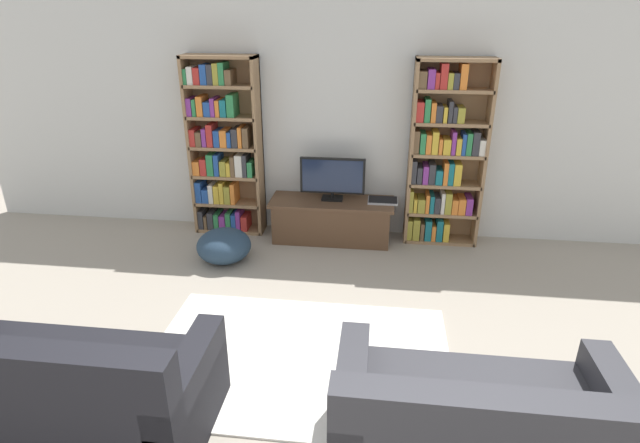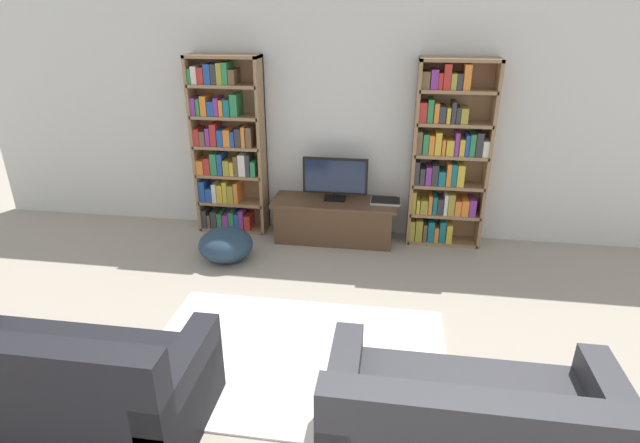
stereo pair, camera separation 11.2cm
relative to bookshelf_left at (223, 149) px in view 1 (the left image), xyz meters
name	(u,v)px [view 1 (the left image)]	position (x,y,z in m)	size (l,w,h in m)	color
wall_back	(335,124)	(1.29, 0.18, 0.29)	(8.80, 0.06, 2.60)	silver
bookshelf_left	(223,149)	(0.00, 0.00, 0.00)	(0.82, 0.30, 2.06)	#93704C
bookshelf_right	(443,157)	(2.51, 0.00, 0.00)	(0.82, 0.30, 2.06)	#93704C
tv_stand	(332,220)	(1.29, -0.14, -0.77)	(1.42, 0.52, 0.48)	brown
television	(332,178)	(1.29, -0.10, -0.26)	(0.74, 0.16, 0.50)	black
laptop	(383,201)	(1.87, -0.10, -0.51)	(0.34, 0.24, 0.03)	#B7B7BC
area_rug	(298,359)	(1.26, -2.36, -1.00)	(2.35, 1.61, 0.02)	white
couch_left_sectional	(58,394)	(-0.13, -3.25, -0.71)	(1.89, 0.92, 0.91)	black
couch_right_sofa	(480,432)	(2.46, -3.23, -0.72)	(1.68, 0.94, 0.86)	#2D2D33
beanbag_ottoman	(224,246)	(0.20, -0.83, -0.83)	(0.58, 0.58, 0.35)	#23384C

